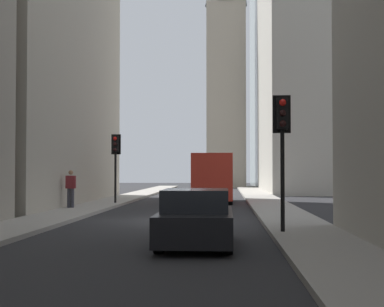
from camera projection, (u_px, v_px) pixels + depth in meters
ground_plane at (169, 221)px, 21.17m from camera, size 135.00×135.00×0.00m
sidewalk_right at (50, 218)px, 21.43m from camera, size 90.00×2.20×0.14m
sidewalk_left at (290, 220)px, 20.91m from camera, size 90.00×2.20×0.14m
building_left_far at (319, 21)px, 51.24m from camera, size 18.83×10.50×30.88m
church_spire at (226, 26)px, 64.52m from camera, size 4.77×4.77×35.08m
delivery_truck at (213, 178)px, 33.47m from camera, size 6.46×2.25×2.84m
sedan_black at (196, 219)px, 14.06m from camera, size 4.30×1.78×1.42m
traffic_light_foreground at (282, 131)px, 16.24m from camera, size 0.43×0.52×3.92m
traffic_light_midblock at (115, 152)px, 30.88m from camera, size 0.43×0.52×3.74m
pedestrian at (71, 187)px, 26.71m from camera, size 0.26×0.44×1.77m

